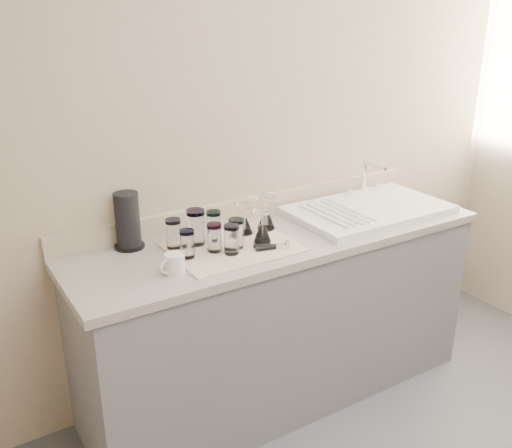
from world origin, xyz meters
TOP-DOWN VIEW (x-y plane):
  - counter_unit at (0.00, 1.20)m, footprint 2.06×0.62m
  - sink_unit at (0.55, 1.20)m, footprint 0.82×0.50m
  - dish_towel at (-0.28, 1.17)m, footprint 0.55×0.42m
  - tumbler_teal at (-0.51, 1.30)m, footprint 0.07×0.07m
  - tumbler_cyan at (-0.41, 1.28)m, footprint 0.08×0.08m
  - tumbler_purple at (-0.31, 1.30)m, footprint 0.07×0.07m
  - tumbler_magenta at (-0.50, 1.17)m, footprint 0.06×0.06m
  - tumbler_blue at (-0.37, 1.17)m, footprint 0.06×0.06m
  - tumbler_lavender at (-0.27, 1.15)m, footprint 0.07×0.07m
  - tumbler_extra at (-0.32, 1.11)m, footprint 0.07×0.07m
  - goblet_back_left at (-0.15, 1.28)m, footprint 0.08×0.08m
  - goblet_back_right at (-0.04, 1.28)m, footprint 0.09×0.09m
  - goblet_front_left at (-0.14, 1.15)m, footprint 0.08×0.08m
  - can_opener at (-0.15, 1.06)m, footprint 0.15×0.10m
  - white_mug at (-0.61, 1.08)m, footprint 0.12×0.10m
  - paper_towel_roll at (-0.67, 1.42)m, footprint 0.14×0.14m

SIDE VIEW (x-z plane):
  - counter_unit at x=0.00m, z-range 0.00..0.90m
  - dish_towel at x=-0.28m, z-range 0.90..0.91m
  - can_opener at x=-0.15m, z-range 0.91..0.93m
  - sink_unit at x=0.55m, z-range 0.81..1.03m
  - white_mug at x=-0.61m, z-range 0.90..0.98m
  - goblet_back_left at x=-0.15m, z-range 0.88..1.03m
  - goblet_front_left at x=-0.14m, z-range 0.88..1.03m
  - goblet_back_right at x=-0.04m, z-range 0.88..1.04m
  - tumbler_magenta at x=-0.50m, z-range 0.91..1.03m
  - tumbler_blue at x=-0.37m, z-range 0.91..1.04m
  - tumbler_extra at x=-0.32m, z-range 0.91..1.04m
  - tumbler_purple at x=-0.31m, z-range 0.91..1.04m
  - tumbler_lavender at x=-0.27m, z-range 0.91..1.04m
  - tumbler_teal at x=-0.51m, z-range 0.91..1.04m
  - tumbler_cyan at x=-0.41m, z-range 0.91..1.07m
  - paper_towel_roll at x=-0.67m, z-range 0.90..1.15m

